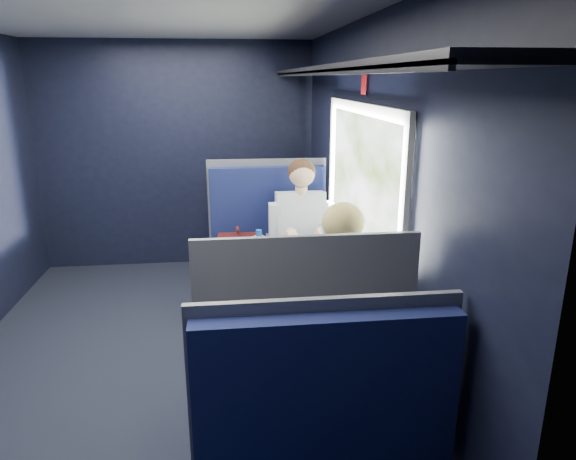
{
  "coord_description": "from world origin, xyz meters",
  "views": [
    {
      "loc": [
        0.51,
        -3.28,
        1.93
      ],
      "look_at": [
        0.9,
        0.0,
        0.95
      ],
      "focal_mm": 32.0,
      "sensor_mm": 36.0,
      "label": 1
    }
  ],
  "objects": [
    {
      "name": "ground",
      "position": [
        0.0,
        0.0,
        -0.01
      ],
      "size": [
        2.8,
        4.2,
        0.01
      ],
      "primitive_type": "cube",
      "color": "black"
    },
    {
      "name": "room_shell",
      "position": [
        0.02,
        0.0,
        1.48
      ],
      "size": [
        3.0,
        4.4,
        2.4
      ],
      "color": "black",
      "rests_on": "ground"
    },
    {
      "name": "table",
      "position": [
        1.03,
        0.0,
        0.66
      ],
      "size": [
        0.62,
        1.0,
        0.74
      ],
      "color": "#54565E",
      "rests_on": "ground"
    },
    {
      "name": "seat_bay_near",
      "position": [
        0.84,
        0.87,
        0.42
      ],
      "size": [
        1.04,
        0.62,
        1.26
      ],
      "color": "#0E133E",
      "rests_on": "ground"
    },
    {
      "name": "seat_bay_far",
      "position": [
        0.85,
        -0.87,
        0.41
      ],
      "size": [
        1.04,
        0.62,
        1.26
      ],
      "color": "#0E133E",
      "rests_on": "ground"
    },
    {
      "name": "seat_row_front",
      "position": [
        0.85,
        1.8,
        0.41
      ],
      "size": [
        1.04,
        0.51,
        1.16
      ],
      "color": "#0E133E",
      "rests_on": "ground"
    },
    {
      "name": "man",
      "position": [
        1.1,
        0.7,
        0.72
      ],
      "size": [
        0.53,
        0.56,
        1.32
      ],
      "color": "black",
      "rests_on": "ground"
    },
    {
      "name": "woman",
      "position": [
        1.1,
        -0.71,
        0.73
      ],
      "size": [
        0.53,
        0.56,
        1.32
      ],
      "color": "black",
      "rests_on": "ground"
    },
    {
      "name": "papers",
      "position": [
        1.02,
        -0.07,
        0.74
      ],
      "size": [
        0.62,
        0.81,
        0.01
      ],
      "primitive_type": "cube",
      "rotation": [
        0.0,
        0.0,
        0.15
      ],
      "color": "white",
      "rests_on": "table"
    },
    {
      "name": "laptop",
      "position": [
        1.25,
        0.02,
        0.8
      ],
      "size": [
        0.32,
        0.36,
        0.22
      ],
      "color": "silver",
      "rests_on": "table"
    },
    {
      "name": "bottle_small",
      "position": [
        1.2,
        0.2,
        0.84
      ],
      "size": [
        0.07,
        0.07,
        0.24
      ],
      "color": "silver",
      "rests_on": "table"
    },
    {
      "name": "cup",
      "position": [
        1.33,
        0.39,
        0.79
      ],
      "size": [
        0.07,
        0.07,
        0.09
      ],
      "primitive_type": "cylinder",
      "color": "white",
      "rests_on": "table"
    }
  ]
}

